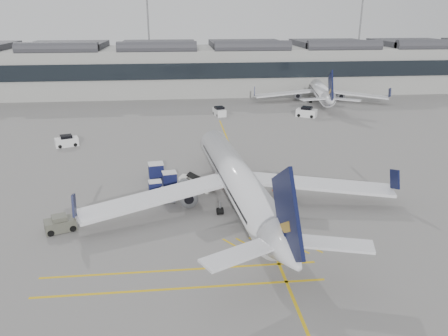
{
  "coord_description": "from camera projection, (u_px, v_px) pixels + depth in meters",
  "views": [
    {
      "loc": [
        2.23,
        -40.27,
        19.53
      ],
      "look_at": [
        6.81,
        2.54,
        4.0
      ],
      "focal_mm": 35.0,
      "sensor_mm": 36.0,
      "label": 1
    }
  ],
  "objects": [
    {
      "name": "service_van_right",
      "position": [
        306.0,
        112.0,
        85.17
      ],
      "size": [
        4.26,
        3.61,
        1.96
      ],
      "rotation": [
        0.0,
        0.0,
        -0.54
      ],
      "color": "silver",
      "rests_on": "ground"
    },
    {
      "name": "baggage_cart_a",
      "position": [
        156.0,
        170.0,
        53.47
      ],
      "size": [
        2.15,
        1.85,
        2.05
      ],
      "rotation": [
        0.0,
        0.0,
        0.14
      ],
      "color": "gray",
      "rests_on": "ground"
    },
    {
      "name": "ramp_agent_b",
      "position": [
        185.0,
        191.0,
        47.87
      ],
      "size": [
        1.18,
        1.13,
        1.92
      ],
      "primitive_type": "imported",
      "rotation": [
        0.0,
        0.0,
        3.77
      ],
      "color": "orange",
      "rests_on": "ground"
    },
    {
      "name": "ground",
      "position": [
        160.0,
        216.0,
        44.07
      ],
      "size": [
        220.0,
        220.0,
        0.0
      ],
      "primitive_type": "plane",
      "color": "gray",
      "rests_on": "ground"
    },
    {
      "name": "light_masts",
      "position": [
        161.0,
        30.0,
        119.43
      ],
      "size": [
        113.0,
        0.6,
        25.45
      ],
      "color": "slate",
      "rests_on": "ground"
    },
    {
      "name": "service_van_left",
      "position": [
        67.0,
        141.0,
        66.65
      ],
      "size": [
        3.72,
        2.74,
        1.72
      ],
      "rotation": [
        0.0,
        0.0,
        0.36
      ],
      "color": "silver",
      "rests_on": "ground"
    },
    {
      "name": "safety_cone_nose",
      "position": [
        219.0,
        156.0,
        61.69
      ],
      "size": [
        0.35,
        0.35,
        0.49
      ],
      "primitive_type": "cone",
      "color": "#F24C0A",
      "rests_on": "ground"
    },
    {
      "name": "belt_loader",
      "position": [
        193.0,
        185.0,
        50.45
      ],
      "size": [
        4.95,
        3.08,
        1.97
      ],
      "rotation": [
        0.0,
        0.0,
        -0.39
      ],
      "color": "silver",
      "rests_on": "ground"
    },
    {
      "name": "baggage_cart_c",
      "position": [
        170.0,
        179.0,
        51.19
      ],
      "size": [
        1.95,
        1.7,
        1.82
      ],
      "rotation": [
        0.0,
        0.0,
        0.18
      ],
      "color": "gray",
      "rests_on": "ground"
    },
    {
      "name": "apron_markings",
      "position": [
        243.0,
        177.0,
        54.43
      ],
      "size": [
        0.25,
        60.0,
        0.01
      ],
      "primitive_type": "cube",
      "color": "gold",
      "rests_on": "ground"
    },
    {
      "name": "airliner_main",
      "position": [
        238.0,
        181.0,
        45.48
      ],
      "size": [
        32.96,
        36.16,
        9.62
      ],
      "rotation": [
        0.0,
        0.0,
        0.1
      ],
      "color": "white",
      "rests_on": "ground"
    },
    {
      "name": "safety_cone_engine",
      "position": [
        274.0,
        189.0,
        50.16
      ],
      "size": [
        0.34,
        0.34,
        0.47
      ],
      "primitive_type": "cone",
      "color": "#F24C0A",
      "rests_on": "ground"
    },
    {
      "name": "baggage_cart_d",
      "position": [
        168.0,
        195.0,
        47.04
      ],
      "size": [
        1.61,
        1.37,
        1.59
      ],
      "rotation": [
        0.0,
        0.0,
        0.09
      ],
      "color": "gray",
      "rests_on": "ground"
    },
    {
      "name": "baggage_cart_b",
      "position": [
        155.0,
        187.0,
        49.0
      ],
      "size": [
        1.72,
        1.5,
        1.62
      ],
      "rotation": [
        0.0,
        0.0,
        0.16
      ],
      "color": "gray",
      "rests_on": "ground"
    },
    {
      "name": "terminal",
      "position": [
        168.0,
        68.0,
        109.26
      ],
      "size": [
        200.0,
        20.45,
        12.4
      ],
      "color": "#9E9E99",
      "rests_on": "ground"
    },
    {
      "name": "service_van_mid",
      "position": [
        219.0,
        112.0,
        86.07
      ],
      "size": [
        2.52,
        3.84,
        1.81
      ],
      "rotation": [
        0.0,
        0.0,
        1.8
      ],
      "color": "silver",
      "rests_on": "ground"
    },
    {
      "name": "airliner_far",
      "position": [
        320.0,
        90.0,
        98.98
      ],
      "size": [
        30.05,
        33.08,
        8.85
      ],
      "rotation": [
        0.0,
        0.0,
        -0.17
      ],
      "color": "white",
      "rests_on": "ground"
    },
    {
      "name": "pushback_tug",
      "position": [
        60.0,
        224.0,
        40.96
      ],
      "size": [
        3.14,
        2.54,
        1.53
      ],
      "rotation": [
        0.0,
        0.0,
        0.38
      ],
      "color": "#58594B",
      "rests_on": "ground"
    },
    {
      "name": "ramp_agent_a",
      "position": [
        223.0,
        180.0,
        50.81
      ],
      "size": [
        0.87,
        0.74,
        2.0
      ],
      "primitive_type": "imported",
      "rotation": [
        0.0,
        0.0,
        0.44
      ],
      "color": "#F6450C",
      "rests_on": "ground"
    }
  ]
}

